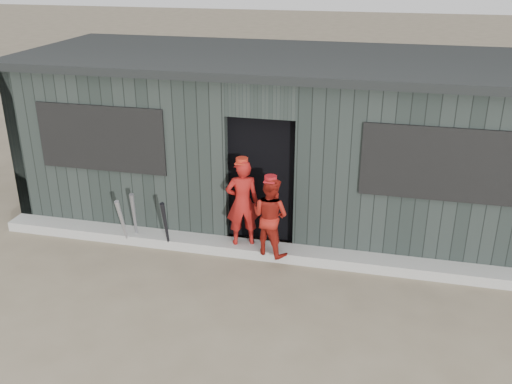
% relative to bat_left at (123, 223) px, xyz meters
% --- Properties ---
extents(ground, '(80.00, 80.00, 0.00)m').
position_rel_bat_left_xyz_m(ground, '(1.97, -1.57, -0.41)').
color(ground, '#6D604B').
rests_on(ground, ground).
extents(curb, '(8.00, 0.36, 0.15)m').
position_rel_bat_left_xyz_m(curb, '(1.97, 0.25, -0.33)').
color(curb, '#9C9C97').
rests_on(curb, ground).
extents(bat_left, '(0.07, 0.31, 0.82)m').
position_rel_bat_left_xyz_m(bat_left, '(0.00, 0.00, 0.00)').
color(bat_left, '#9999A1').
rests_on(bat_left, ground).
extents(bat_mid, '(0.13, 0.25, 0.85)m').
position_rel_bat_left_xyz_m(bat_mid, '(0.11, 0.16, 0.02)').
color(bat_mid, gray).
rests_on(bat_mid, ground).
extents(bat_right, '(0.07, 0.23, 0.82)m').
position_rel_bat_left_xyz_m(bat_right, '(0.66, 0.03, 0.00)').
color(bat_right, black).
rests_on(bat_right, ground).
extents(player_red_left, '(0.55, 0.46, 1.30)m').
position_rel_bat_left_xyz_m(player_red_left, '(1.75, 0.28, 0.39)').
color(player_red_left, maroon).
rests_on(player_red_left, curb).
extents(player_red_right, '(0.68, 0.61, 1.14)m').
position_rel_bat_left_xyz_m(player_red_right, '(2.20, 0.09, 0.31)').
color(player_red_right, maroon).
rests_on(player_red_right, curb).
extents(player_grey_back, '(0.75, 0.58, 1.37)m').
position_rel_bat_left_xyz_m(player_grey_back, '(2.52, 0.88, 0.27)').
color(player_grey_back, '#AFAFAF').
rests_on(player_grey_back, ground).
extents(dugout, '(8.30, 3.30, 2.62)m').
position_rel_bat_left_xyz_m(dugout, '(1.97, 1.94, 0.88)').
color(dugout, black).
rests_on(dugout, ground).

